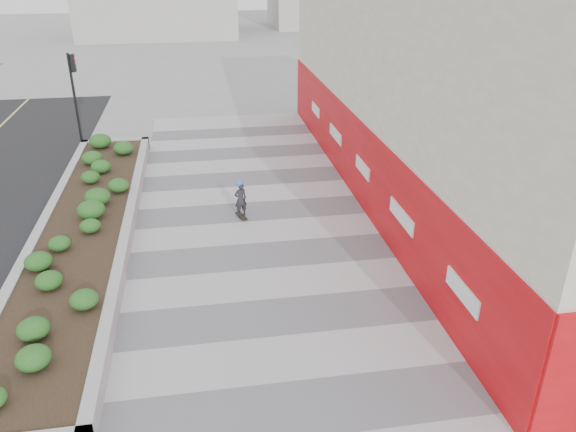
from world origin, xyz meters
name	(u,v)px	position (x,y,z in m)	size (l,w,h in m)	color
ground	(290,363)	(0.00, 0.00, 0.00)	(160.00, 160.00, 0.00)	gray
walkway	(272,291)	(0.00, 3.00, 0.01)	(8.00, 36.00, 0.01)	#A8A8AD
building	(441,88)	(6.98, 8.98, 3.98)	(6.04, 24.08, 8.00)	beige
planter	(85,227)	(-5.50, 7.00, 0.42)	(3.00, 18.00, 0.90)	#9E9EA0
traffic_signal_near	(74,85)	(-7.23, 17.50, 2.76)	(0.33, 0.28, 4.20)	black
manhole_cover	(290,289)	(0.50, 3.00, 0.00)	(0.44, 0.44, 0.01)	#595654
skateboarder	(241,199)	(-0.42, 7.78, 0.70)	(0.52, 0.75, 1.38)	beige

